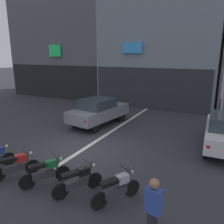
# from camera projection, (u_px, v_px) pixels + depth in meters

# --- Properties ---
(ground_plane) EXTENTS (120.00, 120.00, 0.00)m
(ground_plane) POSITION_uv_depth(u_px,v_px,m) (81.00, 151.00, 10.09)
(ground_plane) COLOR #333338
(lane_centre_line) EXTENTS (0.20, 18.00, 0.01)m
(lane_centre_line) POSITION_uv_depth(u_px,v_px,m) (132.00, 118.00, 15.24)
(lane_centre_line) COLOR silver
(lane_centre_line) RESTS_ON ground
(building_corner_left) EXTENTS (10.71, 8.25, 11.03)m
(building_corner_left) POSITION_uv_depth(u_px,v_px,m) (75.00, 42.00, 24.50)
(building_corner_left) COLOR #56565B
(building_corner_left) RESTS_ON ground
(car_grey_crossing_near) EXTENTS (2.30, 4.30, 1.64)m
(car_grey_crossing_near) POSITION_uv_depth(u_px,v_px,m) (99.00, 111.00, 13.62)
(car_grey_crossing_near) COLOR black
(car_grey_crossing_near) RESTS_ON ground
(car_black_down_street) EXTENTS (2.09, 4.23, 1.64)m
(car_black_down_street) POSITION_uv_depth(u_px,v_px,m) (178.00, 92.00, 20.65)
(car_black_down_street) COLOR black
(car_black_down_street) RESTS_ON ground
(motorcycle_red_row_left_mid) EXTENTS (0.95, 1.45, 0.98)m
(motorcycle_red_row_left_mid) POSITION_uv_depth(u_px,v_px,m) (15.00, 165.00, 7.79)
(motorcycle_red_row_left_mid) COLOR black
(motorcycle_red_row_left_mid) RESTS_ON ground
(motorcycle_green_row_centre) EXTENTS (0.96, 1.45, 0.98)m
(motorcycle_green_row_centre) POSITION_uv_depth(u_px,v_px,m) (46.00, 172.00, 7.36)
(motorcycle_green_row_centre) COLOR black
(motorcycle_green_row_centre) RESTS_ON ground
(motorcycle_black_row_right_mid) EXTENTS (0.88, 1.49, 0.98)m
(motorcycle_black_row_right_mid) POSITION_uv_depth(u_px,v_px,m) (78.00, 180.00, 6.89)
(motorcycle_black_row_right_mid) COLOR black
(motorcycle_black_row_right_mid) RESTS_ON ground
(motorcycle_silver_row_rightmost) EXTENTS (0.88, 1.49, 0.98)m
(motorcycle_silver_row_rightmost) POSITION_uv_depth(u_px,v_px,m) (117.00, 188.00, 6.47)
(motorcycle_silver_row_rightmost) COLOR black
(motorcycle_silver_row_rightmost) RESTS_ON ground
(person_by_motorcycles) EXTENTS (0.40, 0.28, 1.67)m
(person_by_motorcycles) POSITION_uv_depth(u_px,v_px,m) (153.00, 212.00, 4.89)
(person_by_motorcycles) COLOR #23232D
(person_by_motorcycles) RESTS_ON ground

